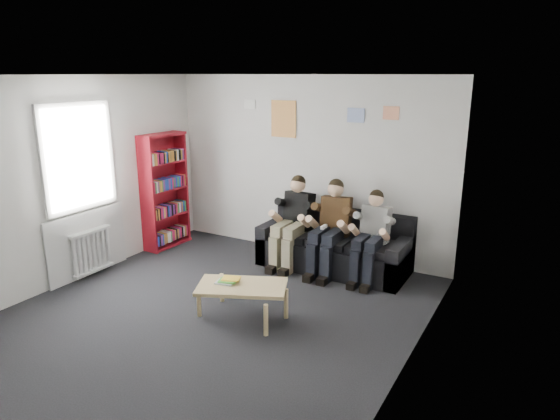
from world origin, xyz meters
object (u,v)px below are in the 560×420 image
(sofa, at_px, (335,248))
(person_middle, at_px, (330,228))
(person_right, at_px, (370,237))
(bookshelf, at_px, (165,191))
(person_left, at_px, (292,222))
(coffee_table, at_px, (242,289))

(sofa, relative_size, person_middle, 1.61)
(person_right, bearing_deg, person_middle, -174.89)
(bookshelf, relative_size, person_right, 1.48)
(sofa, xyz_separation_m, person_middle, (-0.00, -0.20, 0.36))
(sofa, distance_m, person_left, 0.71)
(bookshelf, bearing_deg, sofa, 12.20)
(person_left, height_order, person_middle, person_middle)
(bookshelf, xyz_separation_m, person_middle, (2.74, 0.24, -0.26))
(bookshelf, bearing_deg, coffee_table, -28.31)
(person_left, bearing_deg, sofa, 23.40)
(coffee_table, relative_size, person_middle, 0.76)
(sofa, height_order, person_right, person_right)
(coffee_table, bearing_deg, bookshelf, 148.54)
(bookshelf, relative_size, person_left, 1.39)
(sofa, bearing_deg, person_left, -161.51)
(bookshelf, xyz_separation_m, person_right, (3.33, 0.24, -0.29))
(person_left, distance_m, person_right, 1.18)
(sofa, distance_m, person_middle, 0.41)
(bookshelf, height_order, person_left, bookshelf)
(bookshelf, bearing_deg, person_left, 9.51)
(sofa, xyz_separation_m, person_right, (0.59, -0.19, 0.32))
(sofa, distance_m, bookshelf, 2.85)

